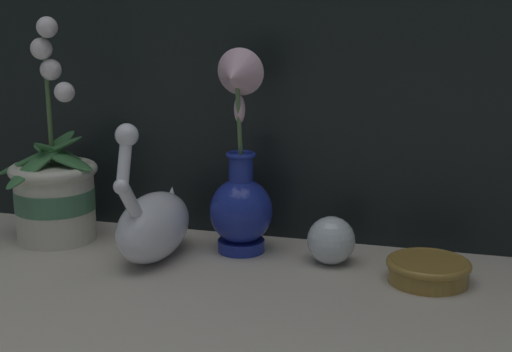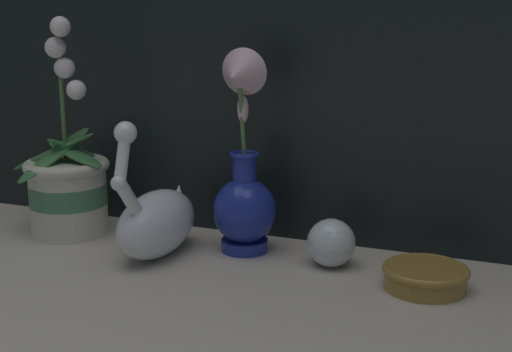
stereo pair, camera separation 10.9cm
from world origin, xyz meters
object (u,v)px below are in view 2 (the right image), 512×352
object	(u,v)px
blue_vase	(244,187)
glass_sphere	(331,243)
swan_figurine	(157,220)
amber_dish	(426,275)
orchid_potted_plant	(68,184)

from	to	relation	value
blue_vase	glass_sphere	distance (m)	0.17
swan_figurine	amber_dish	size ratio (longest dim) A/B	1.88
blue_vase	glass_sphere	size ratio (longest dim) A/B	4.39
blue_vase	amber_dish	size ratio (longest dim) A/B	2.69
amber_dish	glass_sphere	bearing A→B (deg)	165.52
swan_figurine	glass_sphere	distance (m)	0.28
blue_vase	glass_sphere	bearing A→B (deg)	-5.41
amber_dish	swan_figurine	bearing A→B (deg)	-178.12
swan_figurine	orchid_potted_plant	bearing A→B (deg)	167.54
orchid_potted_plant	glass_sphere	bearing A→B (deg)	0.99
orchid_potted_plant	swan_figurine	size ratio (longest dim) A/B	1.63
orchid_potted_plant	blue_vase	size ratio (longest dim) A/B	1.14
orchid_potted_plant	glass_sphere	world-z (taller)	orchid_potted_plant
amber_dish	blue_vase	bearing A→B (deg)	170.00
orchid_potted_plant	swan_figurine	distance (m)	0.21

